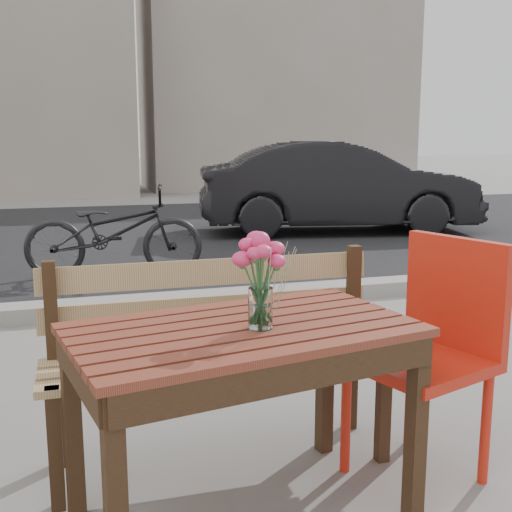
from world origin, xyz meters
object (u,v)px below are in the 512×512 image
Objects in this scene: bicycle at (114,232)px; main_vase at (260,269)px; red_chair at (434,340)px; parked_car at (337,187)px; main_table at (243,359)px.

main_vase is at bearing -169.15° from bicycle.
parked_car reaches higher than red_chair.
main_table is 1.32× the size of red_chair.
main_vase is 4.26m from bicycle.
bicycle is (-0.15, 4.23, -0.46)m from main_vase.
main_table is 0.32m from main_vase.
main_table is 4.19m from bicycle.
main_table is at bearing 139.91° from main_vase.
bicycle is (-3.26, -2.13, -0.20)m from parked_car.
bicycle is at bearing 81.16° from main_table.
main_vase reaches higher than bicycle.
red_chair reaches higher than main_table.
red_chair is at bearing -3.41° from main_table.
parked_car is at bearing 140.61° from red_chair.
parked_car is 3.90m from bicycle.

